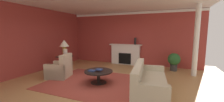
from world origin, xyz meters
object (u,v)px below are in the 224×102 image
object	(u,v)px
fireplace	(125,55)
vase_on_side_table	(65,53)
side_table	(65,62)
potted_plant	(174,60)
sofa	(148,83)
armchair_near_window	(60,70)
table_lamp	(64,45)
coffee_table	(99,74)
vase_mantel_right	(135,41)

from	to	relation	value
fireplace	vase_on_side_table	distance (m)	3.26
side_table	potted_plant	xyz separation A→B (m)	(4.73, 1.93, 0.09)
sofa	armchair_near_window	world-z (taller)	armchair_near_window
side_table	vase_on_side_table	distance (m)	0.51
potted_plant	armchair_near_window	bearing A→B (deg)	-146.36
table_lamp	vase_on_side_table	size ratio (longest dim) A/B	2.14
side_table	coffee_table	bearing A→B (deg)	-21.26
potted_plant	sofa	bearing A→B (deg)	-104.22
table_lamp	vase_mantel_right	world-z (taller)	vase_mantel_right
sofa	side_table	xyz separation A→B (m)	(-3.98, 1.04, 0.10)
fireplace	coffee_table	size ratio (longest dim) A/B	1.80
fireplace	vase_mantel_right	xyz separation A→B (m)	(0.55, -0.05, 0.79)
coffee_table	vase_mantel_right	bearing A→B (deg)	80.02
table_lamp	vase_on_side_table	world-z (taller)	table_lamp
sofa	side_table	size ratio (longest dim) A/B	3.12
armchair_near_window	side_table	size ratio (longest dim) A/B	1.38
fireplace	coffee_table	distance (m)	3.24
coffee_table	table_lamp	xyz separation A→B (m)	(-2.23, 0.87, 0.89)
armchair_near_window	side_table	distance (m)	1.02
coffee_table	table_lamp	world-z (taller)	table_lamp
sofa	coffee_table	xyz separation A→B (m)	(-1.75, 0.18, 0.04)
fireplace	side_table	size ratio (longest dim) A/B	2.57
vase_on_side_table	fireplace	bearing A→B (deg)	50.00
table_lamp	vase_mantel_right	xyz separation A→B (m)	(2.79, 2.32, 0.10)
sofa	vase_mantel_right	size ratio (longest dim) A/B	5.89
sofa	fireplace	bearing A→B (deg)	117.10
fireplace	potted_plant	world-z (taller)	fireplace
armchair_near_window	table_lamp	distance (m)	1.37
armchair_near_window	vase_mantel_right	world-z (taller)	vase_mantel_right
side_table	vase_on_side_table	xyz separation A→B (m)	(0.15, -0.12, 0.48)
potted_plant	vase_mantel_right	bearing A→B (deg)	168.67
armchair_near_window	coffee_table	xyz separation A→B (m)	(1.72, 0.02, 0.03)
armchair_near_window	side_table	world-z (taller)	armchair_near_window
vase_on_side_table	table_lamp	bearing A→B (deg)	141.34
side_table	potted_plant	world-z (taller)	potted_plant
sofa	table_lamp	xyz separation A→B (m)	(-3.98, 1.04, 0.93)
armchair_near_window	vase_mantel_right	bearing A→B (deg)	54.53
side_table	fireplace	bearing A→B (deg)	46.62
table_lamp	potted_plant	world-z (taller)	table_lamp
coffee_table	side_table	size ratio (longest dim) A/B	1.43
side_table	table_lamp	size ratio (longest dim) A/B	0.93
vase_on_side_table	coffee_table	bearing A→B (deg)	-19.76
armchair_near_window	fireplace	bearing A→B (deg)	61.96
fireplace	armchair_near_window	size ratio (longest dim) A/B	1.86
vase_on_side_table	side_table	bearing A→B (deg)	141.34
fireplace	vase_mantel_right	world-z (taller)	vase_mantel_right
coffee_table	vase_on_side_table	xyz separation A→B (m)	(-2.08, 0.75, 0.54)
side_table	potted_plant	size ratio (longest dim) A/B	0.84
armchair_near_window	side_table	xyz separation A→B (m)	(-0.50, 0.89, 0.09)
coffee_table	sofa	bearing A→B (deg)	-5.71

